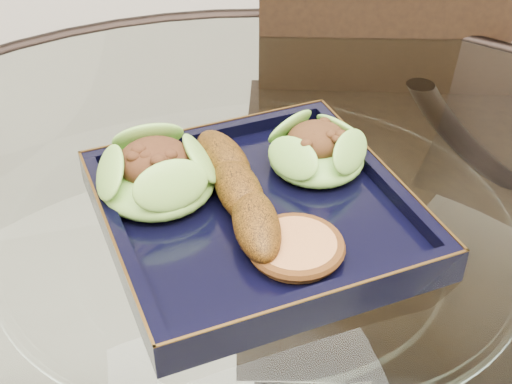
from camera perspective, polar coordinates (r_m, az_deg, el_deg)
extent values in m
cylinder|color=white|center=(0.63, 0.28, -6.68)|extent=(1.10, 1.10, 0.01)
torus|color=black|center=(0.63, 0.28, -6.68)|extent=(1.13, 1.13, 0.02)
cylinder|color=black|center=(1.15, 10.38, -8.50)|extent=(0.04, 0.04, 0.75)
cylinder|color=black|center=(1.10, -18.39, -13.36)|extent=(0.04, 0.04, 0.75)
cube|color=black|center=(1.10, 9.24, -8.11)|extent=(0.46, 0.46, 0.04)
cube|color=black|center=(1.09, 9.59, 7.09)|extent=(0.35, 0.12, 0.41)
cylinder|color=black|center=(1.36, 0.93, -9.70)|extent=(0.03, 0.03, 0.40)
cylinder|color=black|center=(1.39, 14.27, -9.70)|extent=(0.03, 0.03, 0.40)
cube|color=black|center=(0.66, 0.00, -2.07)|extent=(0.31, 0.31, 0.02)
ellipsoid|color=#578C28|center=(0.67, -7.96, 1.22)|extent=(0.14, 0.14, 0.04)
ellipsoid|color=#5A9D2D|center=(0.70, 4.88, 3.13)|extent=(0.11, 0.11, 0.03)
ellipsoid|color=#65380A|center=(0.65, -1.39, 0.21)|extent=(0.05, 0.19, 0.04)
cylinder|color=#BE763F|center=(0.60, 3.21, -4.50)|extent=(0.09, 0.09, 0.01)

